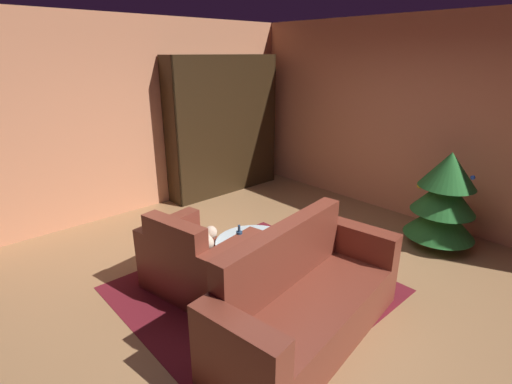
# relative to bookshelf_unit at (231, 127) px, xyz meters

# --- Properties ---
(ground_plane) EXTENTS (7.03, 7.03, 0.00)m
(ground_plane) POSITION_rel_bookshelf_unit_xyz_m (2.70, -1.50, -1.09)
(ground_plane) COLOR #9B7149
(wall_back) EXTENTS (5.98, 0.06, 2.76)m
(wall_back) POSITION_rel_bookshelf_unit_xyz_m (2.70, 1.18, 0.29)
(wall_back) COLOR tan
(wall_back) RESTS_ON ground
(wall_left) EXTENTS (0.06, 5.43, 2.76)m
(wall_left) POSITION_rel_bookshelf_unit_xyz_m (-0.26, -1.50, 0.29)
(wall_left) COLOR tan
(wall_left) RESTS_ON ground
(area_rug) EXTENTS (2.25, 2.40, 0.01)m
(area_rug) POSITION_rel_bookshelf_unit_xyz_m (2.55, -1.78, -1.09)
(area_rug) COLOR maroon
(area_rug) RESTS_ON ground
(bookshelf_unit) EXTENTS (0.38, 2.02, 2.24)m
(bookshelf_unit) POSITION_rel_bookshelf_unit_xyz_m (0.00, 0.00, 0.00)
(bookshelf_unit) COLOR black
(bookshelf_unit) RESTS_ON ground
(armchair_red) EXTENTS (1.15, 0.93, 0.85)m
(armchair_red) POSITION_rel_bookshelf_unit_xyz_m (2.16, -2.19, -0.79)
(armchair_red) COLOR brown
(armchair_red) RESTS_ON ground
(couch_red) EXTENTS (0.99, 2.02, 0.96)m
(couch_red) POSITION_rel_bookshelf_unit_xyz_m (3.34, -1.92, -0.77)
(couch_red) COLOR brown
(couch_red) RESTS_ON ground
(coffee_table) EXTENTS (0.79, 0.79, 0.48)m
(coffee_table) POSITION_rel_bookshelf_unit_xyz_m (2.46, -1.69, -0.65)
(coffee_table) COLOR black
(coffee_table) RESTS_ON ground
(book_stack_on_table) EXTENTS (0.21, 0.19, 0.10)m
(book_stack_on_table) POSITION_rel_bookshelf_unit_xyz_m (2.44, -1.74, -0.56)
(book_stack_on_table) COLOR #478953
(book_stack_on_table) RESTS_ON coffee_table
(bottle_on_table) EXTENTS (0.06, 0.06, 0.26)m
(bottle_on_table) POSITION_rel_bookshelf_unit_xyz_m (2.48, -1.91, -0.51)
(bottle_on_table) COLOR navy
(bottle_on_table) RESTS_ON coffee_table
(decorated_tree) EXTENTS (0.82, 0.82, 1.19)m
(decorated_tree) POSITION_rel_bookshelf_unit_xyz_m (3.38, 0.55, -0.47)
(decorated_tree) COLOR brown
(decorated_tree) RESTS_ON ground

